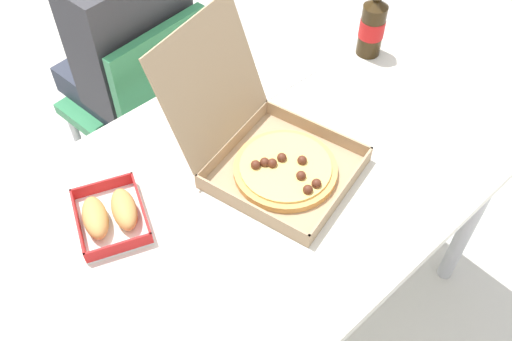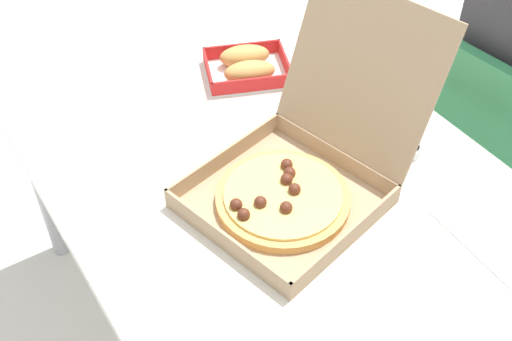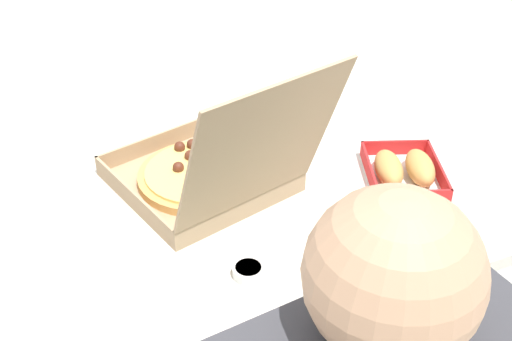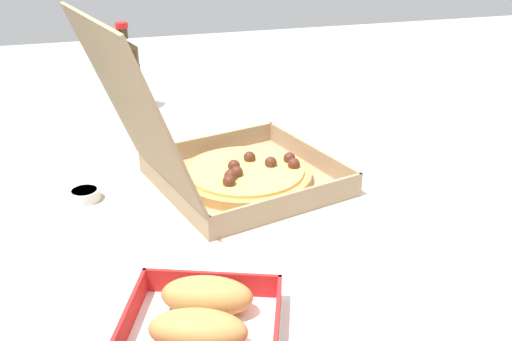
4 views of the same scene
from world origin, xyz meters
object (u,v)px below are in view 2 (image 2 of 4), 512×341
bread_side_box (247,66)px  paper_menu (497,231)px  pizza_box_open (297,175)px  dipping_sauce_cup (408,149)px  chair (505,169)px

bread_side_box → paper_menu: bread_side_box is taller
pizza_box_open → dipping_sauce_cup: bearing=84.0°
chair → dipping_sauce_cup: 0.46m
pizza_box_open → bread_side_box: size_ratio=2.11×
pizza_box_open → bread_side_box: pizza_box_open is taller
chair → dipping_sauce_cup: (-0.00, -0.38, 0.25)m
chair → pizza_box_open: bearing=-92.7°
paper_menu → dipping_sauce_cup: bearing=-179.7°
pizza_box_open → paper_menu: (0.28, 0.25, -0.05)m
paper_menu → pizza_box_open: bearing=-135.7°
dipping_sauce_cup → paper_menu: bearing=-1.8°
chair → pizza_box_open: (-0.03, -0.64, 0.29)m
chair → pizza_box_open: size_ratio=1.70×
chair → paper_menu: chair is taller
bread_side_box → paper_menu: 0.67m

